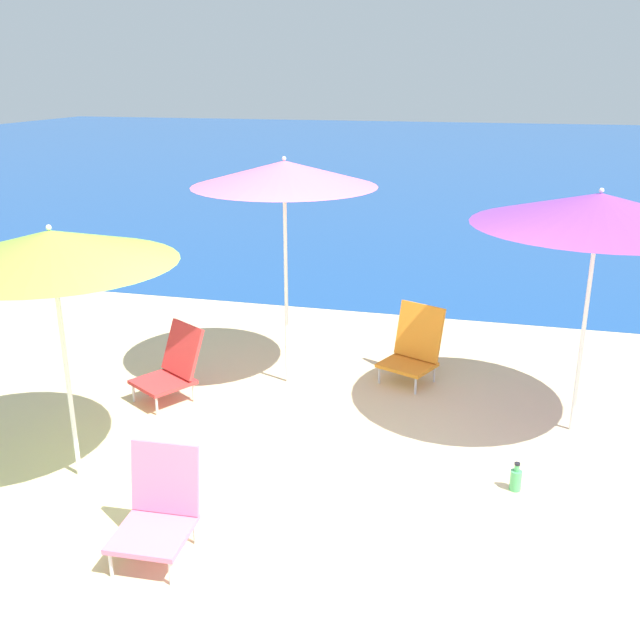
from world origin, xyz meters
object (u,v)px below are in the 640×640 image
beach_umbrella_lime (51,247)px  beach_umbrella_purple (599,210)px  beach_chair_orange (414,347)px  beach_chair_pink (159,506)px  water_bottle (516,479)px  beach_umbrella_pink (284,174)px  beach_chair_red (173,366)px

beach_umbrella_lime → beach_umbrella_purple: (3.84, 1.76, 0.13)m
beach_umbrella_purple → beach_chair_orange: bearing=153.3°
beach_chair_pink → water_bottle: size_ratio=3.05×
beach_umbrella_pink → beach_chair_orange: bearing=16.8°
beach_chair_red → water_bottle: beach_chair_red is taller
beach_umbrella_lime → beach_umbrella_pink: 2.41m
beach_chair_orange → beach_chair_red: 2.43m
beach_umbrella_lime → water_bottle: bearing=10.5°
beach_umbrella_lime → water_bottle: beach_umbrella_lime is taller
beach_chair_red → water_bottle: size_ratio=3.25×
beach_umbrella_purple → beach_chair_red: size_ratio=2.84×
beach_umbrella_lime → beach_chair_pink: 1.98m
beach_chair_orange → beach_umbrella_purple: bearing=-3.2°
beach_chair_orange → beach_chair_red: beach_chair_orange is taller
beach_umbrella_pink → water_bottle: 3.40m
beach_umbrella_pink → beach_chair_pink: size_ratio=3.22×
water_bottle → beach_chair_orange: bearing=118.4°
beach_chair_pink → water_bottle: (2.29, 1.31, -0.23)m
beach_umbrella_lime → beach_chair_red: 2.12m
beach_umbrella_lime → beach_chair_red: (0.12, 1.49, -1.51)m
beach_umbrella_pink → beach_chair_red: size_ratio=3.02×
beach_chair_red → water_bottle: bearing=16.2°
beach_chair_pink → beach_chair_orange: size_ratio=0.91×
beach_umbrella_lime → beach_chair_pink: bearing=-33.2°
beach_chair_orange → water_bottle: (1.03, -1.90, -0.27)m
beach_umbrella_lime → beach_chair_red: size_ratio=2.65×
beach_umbrella_pink → beach_chair_red: beach_umbrella_pink is taller
beach_chair_orange → beach_chair_pink: bearing=-88.0°
beach_umbrella_lime → beach_umbrella_purple: beach_umbrella_purple is taller
beach_umbrella_purple → beach_chair_orange: (-1.52, 0.76, -1.61)m
beach_umbrella_purple → beach_chair_pink: beach_umbrella_purple is taller
beach_chair_red → water_bottle: (3.23, -0.87, -0.25)m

